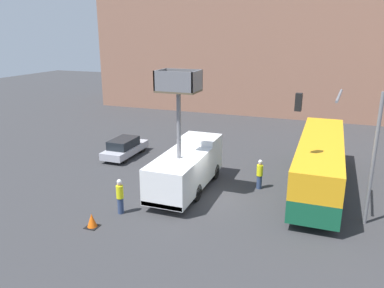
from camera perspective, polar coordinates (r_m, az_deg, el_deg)
The scene contains 9 objects.
ground_plane at distance 22.03m, azimuth 2.03°, elevation -8.28°, with size 120.00×120.00×0.00m, color #333335.
building_backdrop_far at distance 47.40m, azimuth 13.20°, elevation 13.09°, with size 44.00×10.00×13.40m.
utility_truck at distance 22.52m, azimuth -0.81°, elevation -3.25°, with size 2.40×7.19×7.37m.
city_bus at distance 24.12m, azimuth 18.90°, elevation -2.29°, with size 2.52×12.43×3.09m.
traffic_light_pole at distance 19.70m, azimuth 22.62°, elevation 1.34°, with size 3.98×3.73×6.68m.
road_worker_near_truck at distance 20.29m, azimuth -10.91°, elevation -7.83°, with size 0.38×0.38×1.94m.
road_worker_directing at distance 23.37m, azimuth 10.27°, elevation -4.54°, with size 0.38×0.38×1.88m.
traffic_cone_near_truck at distance 19.52m, azimuth -15.01°, elevation -11.24°, with size 0.63×0.63×0.72m.
parked_car_curbside at distance 29.42m, azimuth -10.22°, elevation -0.51°, with size 1.73×4.55×1.47m.
Camera 1 is at (6.26, -18.98, 9.28)m, focal length 35.00 mm.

